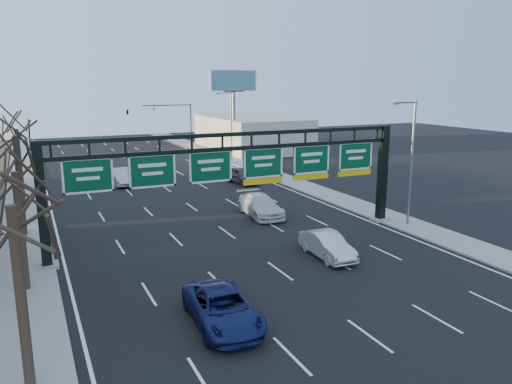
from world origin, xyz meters
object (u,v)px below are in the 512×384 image
sign_gantry (240,172)px  car_white_wagon (260,205)px  car_blue_suv (222,308)px  car_silver_sedan (327,245)px

sign_gantry → car_white_wagon: (3.91, 5.10, -3.81)m
car_blue_suv → sign_gantry: bearing=66.8°
car_blue_suv → car_silver_sedan: (8.75, 5.30, -0.01)m
car_white_wagon → car_blue_suv: bearing=-117.5°
car_blue_suv → car_silver_sedan: bearing=34.9°
car_blue_suv → car_white_wagon: bearing=63.1°
sign_gantry → car_white_wagon: 7.47m
sign_gantry → car_white_wagon: bearing=52.5°
car_blue_suv → car_silver_sedan: 10.23m
car_blue_suv → car_silver_sedan: car_blue_suv is taller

